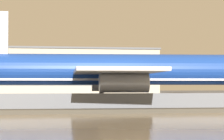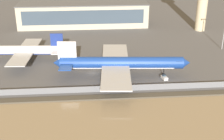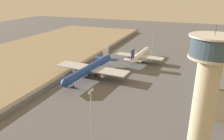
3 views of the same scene
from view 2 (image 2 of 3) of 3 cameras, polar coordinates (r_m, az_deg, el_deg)
name	(u,v)px [view 2 (image 2 of 3)]	position (r m, az deg, el deg)	size (l,w,h in m)	color
ground_plane	(93,73)	(122.16, -3.50, -0.56)	(500.00, 500.00, 0.00)	#565659
shoreline_seawall	(95,98)	(103.68, -3.22, -5.08)	(320.00, 3.00, 0.50)	#474238
perimeter_fence	(94,89)	(107.25, -3.30, -3.52)	(280.00, 0.10, 2.23)	slate
cargo_jet_blue	(119,63)	(117.18, 1.36, 1.25)	(51.67, 44.87, 14.05)	#193D93
passenger_jet_white	(23,51)	(137.54, -16.04, 3.45)	(39.70, 33.89, 12.16)	white
baggage_tug	(164,78)	(117.88, 9.54, -1.37)	(2.25, 3.47, 1.80)	white
terminal_building	(83,14)	(185.84, -5.25, 10.12)	(74.53, 18.76, 13.59)	#BCB299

